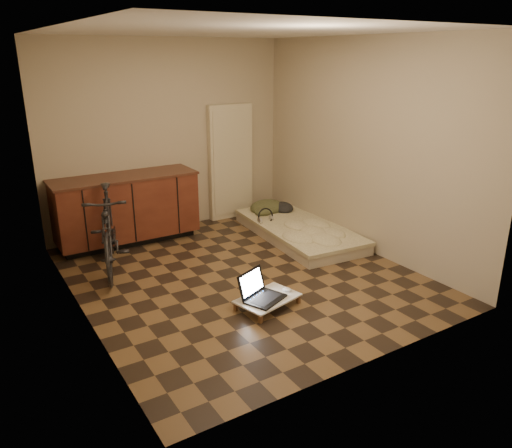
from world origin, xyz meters
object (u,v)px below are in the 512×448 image
bicycle (108,226)px  futon (299,230)px  lap_desk (268,299)px  laptop (261,294)px

bicycle → futon: bearing=10.9°
futon → lap_desk: (-1.46, -1.45, 0.00)m
bicycle → futon: (2.50, -0.29, -0.44)m
laptop → lap_desk: bearing=-40.9°
lap_desk → bicycle: bearing=107.2°
laptop → futon: bearing=19.8°
bicycle → lap_desk: (1.04, -1.75, -0.44)m
futon → lap_desk: bearing=-130.3°
bicycle → lap_desk: bicycle is taller
bicycle → laptop: bearing=-43.1°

